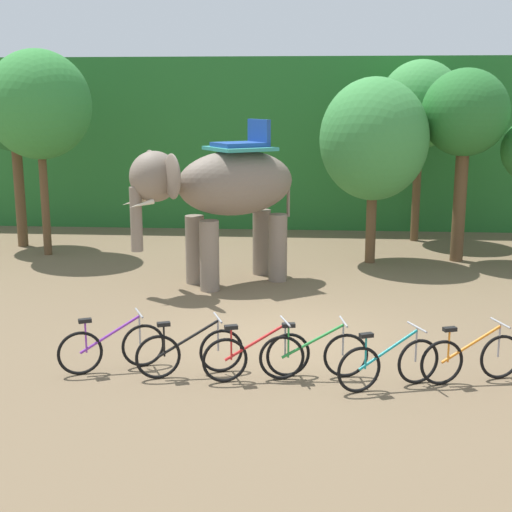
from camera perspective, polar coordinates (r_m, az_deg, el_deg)
ground_plane at (r=12.95m, az=2.07°, el=-6.63°), size 80.00×80.00×0.00m
foliage_hedge at (r=26.19m, az=3.36°, el=9.28°), size 36.00×6.00×5.55m
tree_center_right at (r=21.61m, az=-18.87°, el=11.09°), size 2.30×2.30×5.24m
tree_center_left at (r=20.17m, az=-17.04°, el=11.49°), size 2.79×2.79×5.54m
tree_right at (r=18.62m, az=9.45°, el=9.19°), size 2.78×2.78×4.79m
tree_left at (r=21.87m, az=13.06°, el=11.69°), size 2.45×2.45×5.37m
tree_far_right at (r=19.32m, az=16.42°, el=10.78°), size 2.22×2.22×5.01m
elephant at (r=16.30m, az=-2.64°, el=5.31°), size 3.99×3.33×3.78m
bike_purple at (r=11.58m, az=-11.49°, el=-7.20°), size 1.57×0.82×0.92m
bike_black at (r=11.21m, az=-5.34°, el=-7.67°), size 1.62×0.73×0.92m
bike_red at (r=11.01m, az=0.05°, el=-8.00°), size 1.64×0.67×0.92m
bike_green at (r=11.09m, az=4.65°, el=-7.90°), size 1.69×0.52×0.92m
bike_teal at (r=10.88m, az=10.61°, el=-8.48°), size 1.59×0.79×0.92m
bike_orange at (r=11.41m, az=16.89°, el=-7.82°), size 1.64×0.68×0.92m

